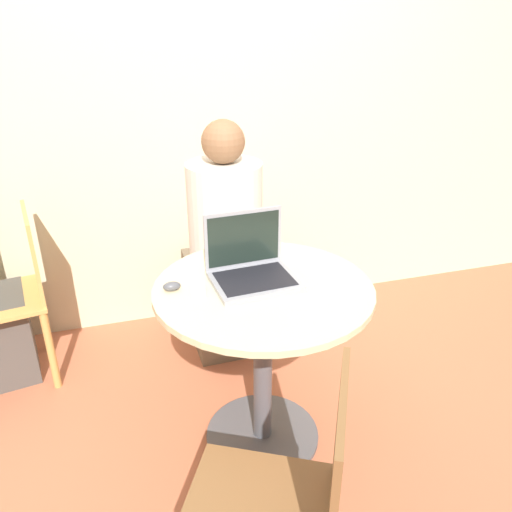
{
  "coord_description": "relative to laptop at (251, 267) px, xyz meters",
  "views": [
    {
      "loc": [
        -0.49,
        -1.53,
        1.62
      ],
      "look_at": [
        -0.01,
        0.05,
        0.84
      ],
      "focal_mm": 35.0,
      "sensor_mm": 36.0,
      "label": 1
    }
  ],
  "objects": [
    {
      "name": "round_table",
      "position": [
        0.03,
        -0.06,
        -0.25
      ],
      "size": [
        0.81,
        0.81,
        0.74
      ],
      "color": "#4C4C51",
      "rests_on": "ground_plane"
    },
    {
      "name": "ground_plane",
      "position": [
        0.03,
        -0.06,
        -0.79
      ],
      "size": [
        12.0,
        12.0,
        0.0
      ],
      "primitive_type": "plane",
      "color": "#B26042"
    },
    {
      "name": "back_wall",
      "position": [
        0.03,
        1.06,
        0.51
      ],
      "size": [
        7.0,
        0.05,
        2.6
      ],
      "color": "beige",
      "rests_on": "ground_plane"
    },
    {
      "name": "cell_phone",
      "position": [
        -0.21,
        -0.03,
        -0.04
      ],
      "size": [
        0.06,
        0.1,
        0.02
      ],
      "color": "silver",
      "rests_on": "round_table"
    },
    {
      "name": "computer_mouse",
      "position": [
        -0.3,
        -0.0,
        -0.03
      ],
      "size": [
        0.06,
        0.04,
        0.03
      ],
      "color": "#4C4C51",
      "rests_on": "round_table"
    },
    {
      "name": "chair_background",
      "position": [
        -0.97,
        0.69,
        -0.35
      ],
      "size": [
        0.46,
        0.46,
        0.85
      ],
      "color": "tan",
      "rests_on": "ground_plane"
    },
    {
      "name": "person_seated",
      "position": [
        0.04,
        0.66,
        -0.28
      ],
      "size": [
        0.36,
        0.56,
        1.22
      ],
      "color": "brown",
      "rests_on": "ground_plane"
    },
    {
      "name": "laptop",
      "position": [
        0.0,
        0.0,
        0.0
      ],
      "size": [
        0.32,
        0.27,
        0.25
      ],
      "color": "gray",
      "rests_on": "round_table"
    }
  ]
}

